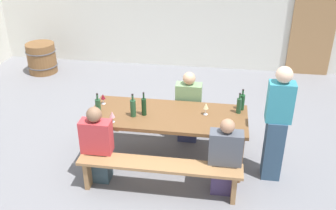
% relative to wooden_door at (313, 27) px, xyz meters
% --- Properties ---
extents(ground_plane, '(24.00, 24.00, 0.00)m').
position_rel_wooden_door_xyz_m(ground_plane, '(-2.54, -3.64, -1.05)').
color(ground_plane, slate).
extents(wooden_door, '(0.90, 0.06, 2.10)m').
position_rel_wooden_door_xyz_m(wooden_door, '(0.00, 0.00, 0.00)').
color(wooden_door, '#9E7247').
rests_on(wooden_door, ground).
extents(tasting_table, '(2.21, 0.89, 0.75)m').
position_rel_wooden_door_xyz_m(tasting_table, '(-2.54, -3.64, -0.37)').
color(tasting_table, brown).
rests_on(tasting_table, ground).
extents(bench_near, '(2.11, 0.30, 0.45)m').
position_rel_wooden_door_xyz_m(bench_near, '(-2.54, -4.38, -0.69)').
color(bench_near, '#9E7247').
rests_on(bench_near, ground).
extents(bench_far, '(2.11, 0.30, 0.45)m').
position_rel_wooden_door_xyz_m(bench_far, '(-2.54, -2.89, -0.69)').
color(bench_far, '#9E7247').
rests_on(bench_far, ground).
extents(wine_bottle_0, '(0.07, 0.07, 0.32)m').
position_rel_wooden_door_xyz_m(wine_bottle_0, '(-1.52, -3.33, -0.18)').
color(wine_bottle_0, '#194723').
rests_on(wine_bottle_0, tasting_table).
extents(wine_bottle_1, '(0.08, 0.08, 0.32)m').
position_rel_wooden_door_xyz_m(wine_bottle_1, '(-3.50, -3.76, -0.18)').
color(wine_bottle_1, '#234C2D').
rests_on(wine_bottle_1, tasting_table).
extents(wine_bottle_2, '(0.08, 0.08, 0.34)m').
position_rel_wooden_door_xyz_m(wine_bottle_2, '(-3.01, -3.75, -0.17)').
color(wine_bottle_2, '#234C2D').
rests_on(wine_bottle_2, tasting_table).
extents(wine_bottle_3, '(0.07, 0.07, 0.35)m').
position_rel_wooden_door_xyz_m(wine_bottle_3, '(-2.87, -3.69, -0.17)').
color(wine_bottle_3, '#143319').
rests_on(wine_bottle_3, tasting_table).
extents(wine_bottle_4, '(0.07, 0.07, 0.31)m').
position_rel_wooden_door_xyz_m(wine_bottle_4, '(-1.57, -3.44, -0.18)').
color(wine_bottle_4, '#234C2D').
rests_on(wine_bottle_4, tasting_table).
extents(wine_glass_0, '(0.08, 0.08, 0.16)m').
position_rel_wooden_door_xyz_m(wine_glass_0, '(-3.25, -3.95, -0.19)').
color(wine_glass_0, silver).
rests_on(wine_glass_0, tasting_table).
extents(wine_glass_1, '(0.07, 0.07, 0.18)m').
position_rel_wooden_door_xyz_m(wine_glass_1, '(-2.02, -3.56, -0.17)').
color(wine_glass_1, silver).
rests_on(wine_glass_1, tasting_table).
extents(wine_glass_2, '(0.08, 0.08, 0.16)m').
position_rel_wooden_door_xyz_m(wine_glass_2, '(-3.50, -3.98, -0.18)').
color(wine_glass_2, silver).
rests_on(wine_glass_2, tasting_table).
extents(wine_glass_3, '(0.07, 0.07, 0.16)m').
position_rel_wooden_door_xyz_m(wine_glass_3, '(-3.53, -3.46, -0.19)').
color(wine_glass_3, silver).
rests_on(wine_glass_3, tasting_table).
extents(seated_guest_near_0, '(0.41, 0.24, 1.11)m').
position_rel_wooden_door_xyz_m(seated_guest_near_0, '(-3.40, -4.23, -0.53)').
color(seated_guest_near_0, '#354A53').
rests_on(seated_guest_near_0, ground).
extents(seated_guest_near_1, '(0.42, 0.24, 1.08)m').
position_rel_wooden_door_xyz_m(seated_guest_near_1, '(-1.72, -4.23, -0.55)').
color(seated_guest_near_1, '#483964').
rests_on(seated_guest_near_1, ground).
extents(seated_guest_far_0, '(0.39, 0.24, 1.15)m').
position_rel_wooden_door_xyz_m(seated_guest_far_0, '(-2.31, -3.04, -0.51)').
color(seated_guest_far_0, '#383D63').
rests_on(seated_guest_far_0, ground).
extents(standing_host, '(0.33, 0.24, 1.63)m').
position_rel_wooden_door_xyz_m(standing_host, '(-1.08, -3.82, -0.24)').
color(standing_host, '#304B64').
rests_on(standing_host, ground).
extents(wine_barrel, '(0.65, 0.65, 0.66)m').
position_rel_wooden_door_xyz_m(wine_barrel, '(-5.80, -0.77, -0.72)').
color(wine_barrel, brown).
rests_on(wine_barrel, ground).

